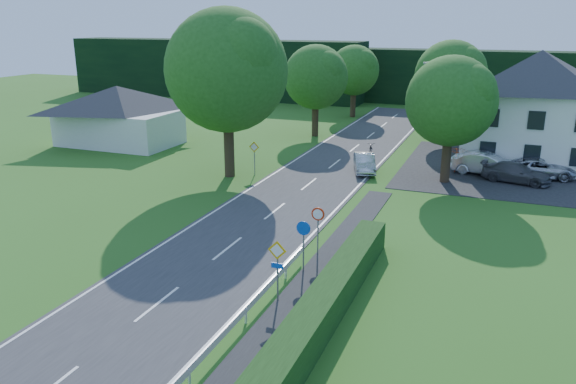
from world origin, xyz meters
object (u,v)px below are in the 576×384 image
at_px(parasol, 456,160).
at_px(parked_car_silver_a, 486,164).
at_px(motorcycle, 371,148).
at_px(parked_car_silver_b, 540,168).
at_px(streetlight, 446,113).
at_px(moving_car, 364,163).
at_px(parked_car_grey, 516,173).

bearing_deg(parasol, parked_car_silver_a, 6.86).
distance_m(motorcycle, parked_car_silver_b, 13.14).
relative_size(motorcycle, parasol, 0.91).
bearing_deg(motorcycle, streetlight, -48.81).
xyz_separation_m(moving_car, parked_car_grey, (10.35, 1.11, -0.00)).
bearing_deg(parked_car_grey, streetlight, 98.02).
bearing_deg(streetlight, moving_car, -165.06).
bearing_deg(parasol, motorcycle, 152.78).
xyz_separation_m(parked_car_grey, parasol, (-4.11, 1.07, 0.28)).
bearing_deg(streetlight, parked_car_grey, -3.68).
bearing_deg(moving_car, motorcycle, 80.39).
bearing_deg(parked_car_silver_b, parked_car_silver_a, 88.63).
xyz_separation_m(streetlight, parked_car_silver_b, (6.55, 1.49, -3.75)).
relative_size(streetlight, motorcycle, 4.24).
bearing_deg(parked_car_grey, moving_car, 107.83).
distance_m(streetlight, parasol, 3.67).
bearing_deg(parasol, parked_car_grey, -14.58).
distance_m(parked_car_grey, parasol, 4.26).
height_order(parked_car_grey, parked_car_silver_b, parked_car_silver_b).
bearing_deg(parked_car_silver_a, moving_car, 112.18).
distance_m(parked_car_grey, parked_car_silver_b, 2.39).
xyz_separation_m(motorcycle, parked_car_grey, (11.25, -4.74, 0.16)).
bearing_deg(moving_car, streetlight, -3.41).
relative_size(moving_car, motorcycle, 2.13).
xyz_separation_m(moving_car, parked_car_silver_a, (8.33, 2.43, 0.13)).
relative_size(parked_car_silver_a, parked_car_silver_b, 0.99).
height_order(motorcycle, parked_car_silver_b, parked_car_silver_b).
height_order(moving_car, parked_car_silver_b, parked_car_silver_b).
bearing_deg(parasol, parked_car_silver_b, 7.49).
distance_m(moving_car, motorcycle, 5.92).
distance_m(parked_car_silver_a, parasol, 2.11).
relative_size(moving_car, parasol, 1.93).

